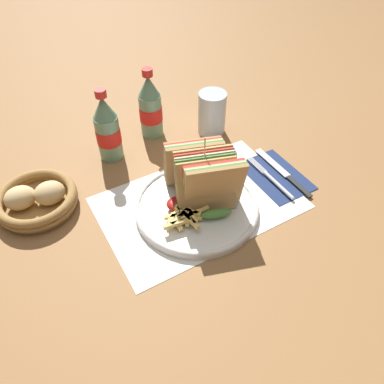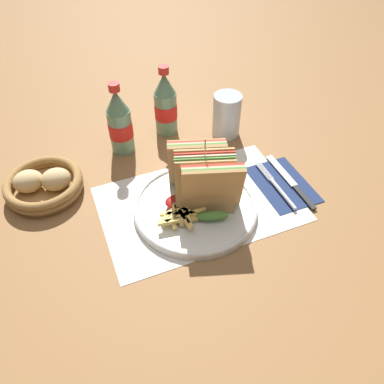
% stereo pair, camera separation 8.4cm
% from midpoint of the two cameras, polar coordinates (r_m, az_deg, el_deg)
% --- Properties ---
extents(ground_plane, '(4.00, 4.00, 0.00)m').
position_cam_midpoint_polar(ground_plane, '(0.85, -1.49, -3.01)').
color(ground_plane, olive).
extents(placemat, '(0.45, 0.29, 0.00)m').
position_cam_midpoint_polar(placemat, '(0.87, -1.64, -1.75)').
color(placemat, silver).
rests_on(placemat, ground_plane).
extents(plate_main, '(0.28, 0.28, 0.02)m').
position_cam_midpoint_polar(plate_main, '(0.85, -2.15, -2.39)').
color(plate_main, white).
rests_on(plate_main, ground_plane).
extents(club_sandwich, '(0.15, 0.20, 0.17)m').
position_cam_midpoint_polar(club_sandwich, '(0.82, -1.17, 2.30)').
color(club_sandwich, tan).
rests_on(club_sandwich, plate_main).
extents(fries_pile, '(0.11, 0.08, 0.02)m').
position_cam_midpoint_polar(fries_pile, '(0.80, -4.16, -3.98)').
color(fries_pile, '#E5C166').
rests_on(fries_pile, plate_main).
extents(ketchup_blob, '(0.05, 0.04, 0.02)m').
position_cam_midpoint_polar(ketchup_blob, '(0.84, -5.24, -1.85)').
color(ketchup_blob, maroon).
rests_on(ketchup_blob, plate_main).
extents(napkin, '(0.12, 0.18, 0.00)m').
position_cam_midpoint_polar(napkin, '(0.95, 10.19, 2.36)').
color(napkin, navy).
rests_on(napkin, ground_plane).
extents(fork, '(0.02, 0.18, 0.01)m').
position_cam_midpoint_polar(fork, '(0.93, 9.84, 1.60)').
color(fork, silver).
rests_on(fork, napkin).
extents(knife, '(0.02, 0.21, 0.00)m').
position_cam_midpoint_polar(knife, '(0.96, 11.31, 2.86)').
color(knife, black).
rests_on(knife, napkin).
extents(coke_bottle_near, '(0.06, 0.06, 0.20)m').
position_cam_midpoint_polar(coke_bottle_near, '(0.98, -15.20, 9.05)').
color(coke_bottle_near, slate).
rests_on(coke_bottle_near, ground_plane).
extents(coke_bottle_far, '(0.06, 0.06, 0.20)m').
position_cam_midpoint_polar(coke_bottle_far, '(1.04, -8.71, 12.50)').
color(coke_bottle_far, slate).
rests_on(coke_bottle_far, ground_plane).
extents(glass_near, '(0.08, 0.08, 0.12)m').
position_cam_midpoint_polar(glass_near, '(1.05, 0.73, 11.84)').
color(glass_near, silver).
rests_on(glass_near, ground_plane).
extents(bread_basket, '(0.18, 0.18, 0.06)m').
position_cam_midpoint_polar(bread_basket, '(0.93, -25.04, -1.14)').
color(bread_basket, olive).
rests_on(bread_basket, ground_plane).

